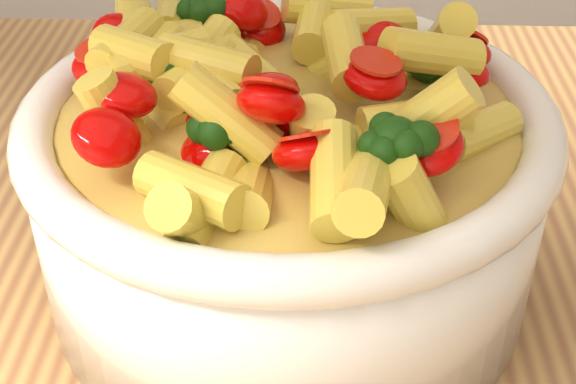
{
  "coord_description": "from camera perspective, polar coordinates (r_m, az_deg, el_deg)",
  "views": [
    {
      "loc": [
        0.07,
        -0.32,
        1.21
      ],
      "look_at": [
        0.06,
        0.04,
        0.96
      ],
      "focal_mm": 50.0,
      "sensor_mm": 36.0,
      "label": 1
    }
  ],
  "objects": [
    {
      "name": "serving_bowl",
      "position": [
        0.43,
        0.0,
        0.16
      ],
      "size": [
        0.28,
        0.28,
        0.12
      ],
      "color": "white",
      "rests_on": "table"
    },
    {
      "name": "pasta_salad",
      "position": [
        0.4,
        0.0,
        8.88
      ],
      "size": [
        0.22,
        0.22,
        0.05
      ],
      "color": "#FADB4F",
      "rests_on": "serving_bowl"
    }
  ]
}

